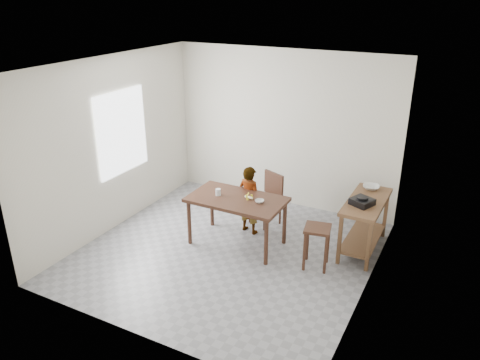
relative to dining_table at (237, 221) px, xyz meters
The scene contains 17 objects.
floor 0.50m from the dining_table, 90.00° to the right, with size 4.00×4.00×0.04m, color gray.
ceiling 2.36m from the dining_table, 90.00° to the right, with size 4.00×4.00×0.04m, color white.
wall_back 1.98m from the dining_table, 90.00° to the left, with size 4.00×0.04×2.70m, color beige.
wall_front 2.52m from the dining_table, 90.00° to the right, with size 4.00×0.04×2.70m, color beige.
wall_left 2.26m from the dining_table, behind, with size 0.04×4.00×2.70m, color beige.
wall_right 2.26m from the dining_table, ahead, with size 0.04×4.00×2.70m, color beige.
window_pane 2.27m from the dining_table, behind, with size 0.02×1.10×1.30m, color white.
dining_table is the anchor object (origin of this frame).
prep_counter 1.86m from the dining_table, 22.15° to the left, with size 0.50×1.20×0.80m, color brown, non-canonical shape.
child 0.45m from the dining_table, 90.02° to the left, with size 0.40×0.26×1.10m, color white.
dining_chair 0.80m from the dining_table, 82.76° to the left, with size 0.41×0.41×0.84m, color #3D2216, non-canonical shape.
stool 1.27m from the dining_table, ahead, with size 0.35×0.35×0.61m, color #3D2216, non-canonical shape.
glass_tumbler 0.52m from the dining_table, behind, with size 0.08×0.08×0.10m, color silver.
small_bowl 0.53m from the dining_table, ahead, with size 0.13×0.13×0.04m, color silver.
banana 0.44m from the dining_table, 20.50° to the left, with size 0.16×0.11×0.06m, color yellow, non-canonical shape.
serving_bowl 2.07m from the dining_table, 33.75° to the left, with size 0.24×0.24×0.06m, color silver.
gas_burner 1.83m from the dining_table, 17.01° to the left, with size 0.27×0.27×0.09m, color black.
Camera 1 is at (2.91, -5.17, 3.61)m, focal length 35.00 mm.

